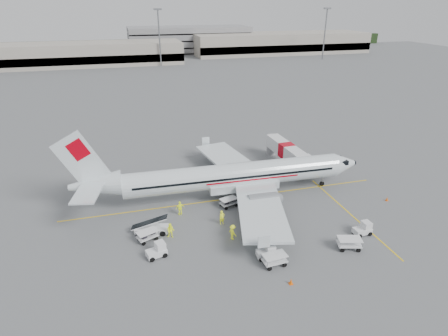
{
  "coord_description": "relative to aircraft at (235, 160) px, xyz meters",
  "views": [
    {
      "loc": [
        -12.67,
        -43.54,
        24.95
      ],
      "look_at": [
        0.0,
        2.0,
        3.8
      ],
      "focal_mm": 30.0,
      "sensor_mm": 36.0,
      "label": 1
    }
  ],
  "objects": [
    {
      "name": "cone_nose",
      "position": [
        19.67,
        -6.9,
        -5.16
      ],
      "size": [
        0.35,
        0.35,
        0.57
      ],
      "primitive_type": "cone",
      "color": "#F55805",
      "rests_on": "ground"
    },
    {
      "name": "mast_center",
      "position": [
        3.86,
        117.41,
        5.55
      ],
      "size": [
        3.2,
        1.2,
        22.0
      ],
      "primitive_type": null,
      "color": "slate",
      "rests_on": "ground"
    },
    {
      "name": "stripe_lead",
      "position": [
        -1.14,
        -0.59,
        -5.44
      ],
      "size": [
        44.0,
        0.2,
        0.01
      ],
      "primitive_type": "cube",
      "color": "yellow",
      "rests_on": "ground"
    },
    {
      "name": "parking_garage",
      "position": [
        23.86,
        159.41,
        1.55
      ],
      "size": [
        62.0,
        24.0,
        14.0
      ],
      "primitive_type": null,
      "color": "slate",
      "rests_on": "ground"
    },
    {
      "name": "cart_loaded_a",
      "position": [
        -1.61,
        -2.59,
        -4.86
      ],
      "size": [
        2.56,
        1.96,
        1.18
      ],
      "primitive_type": null,
      "rotation": [
        0.0,
        0.0,
        0.31
      ],
      "color": "silver",
      "rests_on": "ground"
    },
    {
      "name": "terminal_east",
      "position": [
        68.86,
        144.41,
        -0.45
      ],
      "size": [
        90.0,
        26.0,
        10.0
      ],
      "primitive_type": null,
      "color": "gray",
      "rests_on": "ground"
    },
    {
      "name": "cart_empty_a",
      "position": [
        -0.44,
        -15.47,
        -4.8
      ],
      "size": [
        2.57,
        1.66,
        1.28
      ],
      "primitive_type": null,
      "rotation": [
        0.0,
        0.0,
        0.09
      ],
      "color": "silver",
      "rests_on": "ground"
    },
    {
      "name": "jet_bridge",
      "position": [
        11.16,
        7.68,
        -3.52
      ],
      "size": [
        3.63,
        14.78,
        3.84
      ],
      "primitive_type": null,
      "rotation": [
        0.0,
        0.0,
        0.06
      ],
      "color": "silver",
      "rests_on": "ground"
    },
    {
      "name": "aircraft",
      "position": [
        0.0,
        0.0,
        0.0
      ],
      "size": [
        40.51,
        32.25,
        10.89
      ],
      "primitive_type": null,
      "rotation": [
        0.0,
        0.0,
        -0.03
      ],
      "color": "silver",
      "rests_on": "ground"
    },
    {
      "name": "mast_east",
      "position": [
        78.86,
        117.41,
        5.55
      ],
      "size": [
        3.2,
        1.2,
        22.0
      ],
      "primitive_type": null,
      "color": "slate",
      "rests_on": "ground"
    },
    {
      "name": "crew_c",
      "position": [
        -3.26,
        -9.89,
        -4.52
      ],
      "size": [
        1.08,
        1.36,
        1.85
      ],
      "primitive_type": "imported",
      "rotation": [
        0.0,
        0.0,
        1.95
      ],
      "color": "#F0FD20",
      "rests_on": "ground"
    },
    {
      "name": "tug_aft",
      "position": [
        -12.0,
        -10.81,
        -4.63
      ],
      "size": [
        2.36,
        1.72,
        1.63
      ],
      "primitive_type": null,
      "rotation": [
        0.0,
        0.0,
        0.26
      ],
      "color": "silver",
      "rests_on": "ground"
    },
    {
      "name": "cone_stbd",
      "position": [
        0.01,
        -18.53,
        -5.13
      ],
      "size": [
        0.39,
        0.39,
        0.64
      ],
      "primitive_type": "cone",
      "color": "#F55805",
      "rests_on": "ground"
    },
    {
      "name": "ground",
      "position": [
        -1.14,
        -0.59,
        -5.45
      ],
      "size": [
        360.0,
        360.0,
        0.0
      ],
      "primitive_type": "plane",
      "color": "#56595B"
    },
    {
      "name": "cart_empty_b",
      "position": [
        8.53,
        -15.05,
        -4.79
      ],
      "size": [
        2.84,
        2.13,
        1.32
      ],
      "primitive_type": null,
      "rotation": [
        0.0,
        0.0,
        -0.28
      ],
      "color": "silver",
      "rests_on": "ground"
    },
    {
      "name": "cone_port",
      "position": [
        1.26,
        13.9,
        -5.1
      ],
      "size": [
        0.43,
        0.43,
        0.7
      ],
      "primitive_type": "cone",
      "color": "#F55805",
      "rests_on": "ground"
    },
    {
      "name": "tug_fore",
      "position": [
        11.56,
        -13.03,
        -4.65
      ],
      "size": [
        2.12,
        1.29,
        1.59
      ],
      "primitive_type": null,
      "rotation": [
        0.0,
        0.0,
        0.05
      ],
      "color": "silver",
      "rests_on": "ground"
    },
    {
      "name": "tug_mid",
      "position": [
        -0.82,
        -14.08,
        -4.67
      ],
      "size": [
        2.08,
        1.29,
        1.55
      ],
      "primitive_type": null,
      "rotation": [
        0.0,
        0.0,
        -0.07
      ],
      "color": "silver",
      "rests_on": "ground"
    },
    {
      "name": "crew_b",
      "position": [
        -10.02,
        -7.67,
        -4.53
      ],
      "size": [
        1.08,
        0.98,
        1.83
      ],
      "primitive_type": "imported",
      "rotation": [
        0.0,
        0.0,
        -0.39
      ],
      "color": "#F0FD20",
      "rests_on": "ground"
    },
    {
      "name": "crew_a",
      "position": [
        -3.6,
        -6.49,
        -4.54
      ],
      "size": [
        0.72,
        0.52,
        1.82
      ],
      "primitive_type": "imported",
      "rotation": [
        0.0,
        0.0,
        0.13
      ],
      "color": "#F0FD20",
      "rests_on": "ground"
    },
    {
      "name": "cart_loaded_b",
      "position": [
        -12.65,
        -7.54,
        -4.84
      ],
      "size": [
        2.66,
        2.15,
        1.21
      ],
      "primitive_type": null,
      "rotation": [
        0.0,
        0.0,
        0.4
      ],
      "color": "silver",
      "rests_on": "ground"
    },
    {
      "name": "crew_d",
      "position": [
        -8.13,
        -2.97,
        -4.5
      ],
      "size": [
        1.17,
        0.63,
        1.89
      ],
      "primitive_type": "imported",
      "rotation": [
        0.0,
        0.0,
        3.29
      ],
      "color": "#F0FD20",
      "rests_on": "ground"
    },
    {
      "name": "terminal_west",
      "position": [
        -41.14,
        129.41,
        -0.95
      ],
      "size": [
        110.0,
        22.0,
        9.0
      ],
      "primitive_type": null,
      "color": "gray",
      "rests_on": "ground"
    },
    {
      "name": "stripe_cross",
      "position": [
        12.86,
        -8.59,
        -5.44
      ],
      "size": [
        0.2,
        20.0,
        0.01
      ],
      "primitive_type": "cube",
      "color": "yellow",
      "rests_on": "ground"
    },
    {
      "name": "belt_loader",
      "position": [
        -12.03,
        -6.07,
        -4.07
      ],
      "size": [
        5.41,
        3.15,
        2.76
      ],
      "primitive_type": null,
      "rotation": [
        0.0,
        0.0,
        -0.26
      ],
      "color": "silver",
      "rests_on": "ground"
    },
    {
      "name": "treeline",
      "position": [
        -1.14,
        174.41,
        -2.45
      ],
      "size": [
        300.0,
        3.0,
        6.0
      ],
      "primitive_type": null,
      "color": "black",
      "rests_on": "ground"
    }
  ]
}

